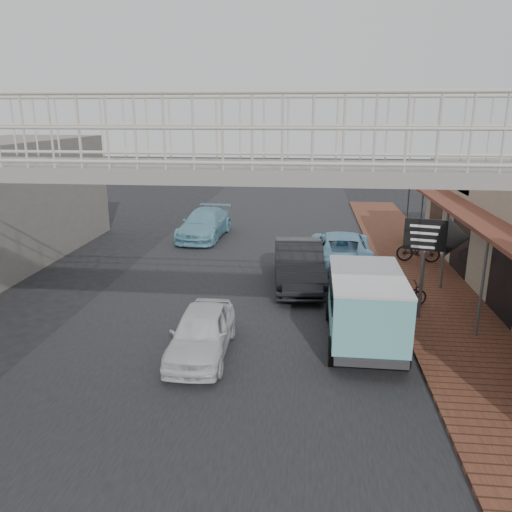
% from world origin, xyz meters
% --- Properties ---
extents(ground, '(120.00, 120.00, 0.00)m').
position_xyz_m(ground, '(0.00, 0.00, 0.00)').
color(ground, black).
rests_on(ground, ground).
extents(road_strip, '(10.00, 60.00, 0.01)m').
position_xyz_m(road_strip, '(0.00, 0.00, 0.01)').
color(road_strip, black).
rests_on(road_strip, ground).
extents(sidewalk, '(3.00, 40.00, 0.10)m').
position_xyz_m(sidewalk, '(6.50, 3.00, 0.05)').
color(sidewalk, brown).
rests_on(sidewalk, ground).
extents(footbridge, '(16.40, 2.40, 6.34)m').
position_xyz_m(footbridge, '(0.00, -4.00, 3.18)').
color(footbridge, gray).
rests_on(footbridge, ground).
extents(white_hatchback, '(1.51, 3.64, 1.23)m').
position_xyz_m(white_hatchback, '(-0.50, -0.71, 0.62)').
color(white_hatchback, white).
rests_on(white_hatchback, ground).
extents(dark_sedan, '(2.09, 4.96, 1.59)m').
position_xyz_m(dark_sedan, '(1.86, 5.01, 0.80)').
color(dark_sedan, black).
rests_on(dark_sedan, ground).
extents(angkot_curb, '(2.49, 5.32, 1.47)m').
position_xyz_m(angkot_curb, '(3.54, 7.55, 0.74)').
color(angkot_curb, '#7BB6D5').
rests_on(angkot_curb, ground).
extents(angkot_far, '(2.29, 4.97, 1.41)m').
position_xyz_m(angkot_far, '(-3.03, 11.83, 0.70)').
color(angkot_far, '#71B0C5').
rests_on(angkot_far, ground).
extents(angkot_van, '(1.98, 4.23, 2.06)m').
position_xyz_m(angkot_van, '(3.74, 0.38, 1.31)').
color(angkot_van, black).
rests_on(angkot_van, ground).
extents(motorcycle_near, '(1.64, 1.14, 0.82)m').
position_xyz_m(motorcycle_near, '(5.30, 2.93, 0.51)').
color(motorcycle_near, black).
rests_on(motorcycle_near, sidewalk).
extents(motorcycle_far, '(1.80, 0.71, 1.05)m').
position_xyz_m(motorcycle_far, '(6.74, 8.21, 0.63)').
color(motorcycle_far, black).
rests_on(motorcycle_far, sidewalk).
extents(arrow_sign, '(1.89, 1.24, 3.13)m').
position_xyz_m(arrow_sign, '(6.31, 1.97, 2.63)').
color(arrow_sign, '#59595B').
rests_on(arrow_sign, sidewalk).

